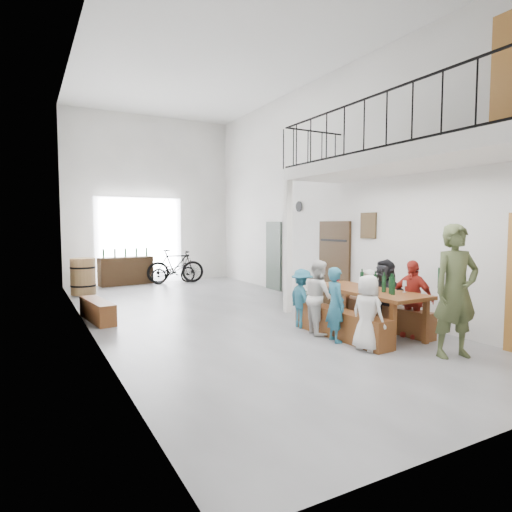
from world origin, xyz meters
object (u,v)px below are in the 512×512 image
side_bench (97,311)px  tasting_table (367,294)px  host_standing (456,291)px  bench_inner (339,324)px  bicycle_near (173,271)px  oak_barrel (83,276)px  serving_counter (126,271)px

side_bench → tasting_table: bearing=-39.6°
side_bench → host_standing: (4.23, -4.92, 0.76)m
tasting_table → host_standing: size_ratio=1.14×
bench_inner → bicycle_near: bearing=90.8°
oak_barrel → bench_inner: bearing=-64.7°
serving_counter → host_standing: bearing=-83.3°
bicycle_near → oak_barrel: bearing=102.0°
oak_barrel → bicycle_near: bearing=18.2°
tasting_table → bicycle_near: (-1.01, 7.88, -0.30)m
side_bench → host_standing: host_standing is taller
side_bench → serving_counter: serving_counter is taller
tasting_table → serving_counter: bearing=104.9°
host_standing → bicycle_near: bearing=113.3°
bench_inner → side_bench: bearing=133.7°
bench_inner → side_bench: 4.77m
tasting_table → bicycle_near: 7.95m
bench_inner → host_standing: (0.79, -1.62, 0.73)m
serving_counter → bench_inner: bearing=-85.6°
bench_inner → serving_counter: size_ratio=1.24×
bench_inner → oak_barrel: (-3.28, 6.92, 0.26)m
tasting_table → oak_barrel: oak_barrel is taller
side_bench → serving_counter: 5.25m
tasting_table → bench_inner: bearing=176.6°
tasting_table → serving_counter: size_ratio=1.32×
oak_barrel → bicycle_near: size_ratio=0.65×
bench_inner → serving_counter: serving_counter is taller
tasting_table → serving_counter: (-2.44, 8.33, -0.26)m
side_bench → bicycle_near: size_ratio=0.96×
side_bench → oak_barrel: oak_barrel is taller
bicycle_near → serving_counter: bearing=66.4°
host_standing → tasting_table: bearing=113.4°
tasting_table → bicycle_near: size_ratio=1.44×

